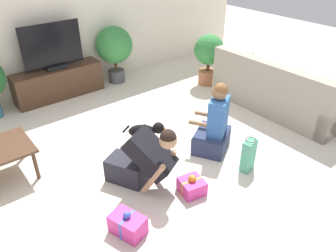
{
  "coord_description": "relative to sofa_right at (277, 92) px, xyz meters",
  "views": [
    {
      "loc": [
        -1.82,
        -2.75,
        2.48
      ],
      "look_at": [
        0.28,
        -0.13,
        0.45
      ],
      "focal_mm": 35.0,
      "sensor_mm": 36.0,
      "label": 1
    }
  ],
  "objects": [
    {
      "name": "gift_box_b",
      "position": [
        -3.19,
        -0.65,
        -0.19
      ],
      "size": [
        0.3,
        0.38,
        0.26
      ],
      "rotation": [
        0.0,
        0.0,
        0.31
      ],
      "color": "#CC3389",
      "rests_on": "ground_plane"
    },
    {
      "name": "potted_plant_back_right",
      "position": [
        -1.41,
        2.51,
        0.38
      ],
      "size": [
        0.66,
        0.66,
        1.03
      ],
      "color": "#4C4C51",
      "rests_on": "ground_plane"
    },
    {
      "name": "sofa_right",
      "position": [
        0.0,
        0.0,
        0.0
      ],
      "size": [
        0.86,
        2.08,
        0.82
      ],
      "rotation": [
        0.0,
        0.0,
        1.57
      ],
      "color": "gray",
      "rests_on": "ground_plane"
    },
    {
      "name": "tv_console",
      "position": [
        -2.49,
        2.56,
        -0.03
      ],
      "size": [
        1.47,
        0.38,
        0.51
      ],
      "color": "#472D1E",
      "rests_on": "ground_plane"
    },
    {
      "name": "person_kneeling",
      "position": [
        -2.68,
        -0.18,
        0.06
      ],
      "size": [
        0.63,
        0.85,
        0.8
      ],
      "rotation": [
        0.0,
        0.0,
        0.47
      ],
      "color": "#23232D",
      "rests_on": "ground_plane"
    },
    {
      "name": "wall_back",
      "position": [
        -2.42,
        2.82,
        1.01
      ],
      "size": [
        8.4,
        0.06,
        2.6
      ],
      "color": "silver",
      "rests_on": "ground_plane"
    },
    {
      "name": "potted_plant_corner_right",
      "position": [
        -0.14,
        1.39,
        0.27
      ],
      "size": [
        0.53,
        0.53,
        0.91
      ],
      "color": "#A36042",
      "rests_on": "ground_plane"
    },
    {
      "name": "ground_plane",
      "position": [
        -2.42,
        0.19,
        -0.29
      ],
      "size": [
        16.0,
        16.0,
        0.0
      ],
      "primitive_type": "plane",
      "color": "beige"
    },
    {
      "name": "dog",
      "position": [
        -2.21,
        0.43,
        -0.06
      ],
      "size": [
        0.47,
        0.38,
        0.35
      ],
      "rotation": [
        0.0,
        0.0,
        0.92
      ],
      "color": "black",
      "rests_on": "ground_plane"
    },
    {
      "name": "gift_bag_a",
      "position": [
        -1.57,
        -0.73,
        -0.08
      ],
      "size": [
        0.21,
        0.15,
        0.43
      ],
      "rotation": [
        0.0,
        0.0,
        0.2
      ],
      "color": "#4CA384",
      "rests_on": "ground_plane"
    },
    {
      "name": "gift_box_a",
      "position": [
        -2.35,
        -0.62,
        -0.2
      ],
      "size": [
        0.29,
        0.3,
        0.23
      ],
      "rotation": [
        0.0,
        0.0,
        -0.19
      ],
      "color": "#CC3389",
      "rests_on": "ground_plane"
    },
    {
      "name": "tv",
      "position": [
        -2.49,
        2.56,
        0.55
      ],
      "size": [
        0.97,
        0.2,
        0.73
      ],
      "color": "black",
      "rests_on": "tv_console"
    },
    {
      "name": "person_sitting",
      "position": [
        -1.57,
        -0.17,
        0.05
      ],
      "size": [
        0.65,
        0.62,
        0.93
      ],
      "rotation": [
        0.0,
        0.0,
        3.67
      ],
      "color": "#283351",
      "rests_on": "ground_plane"
    }
  ]
}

